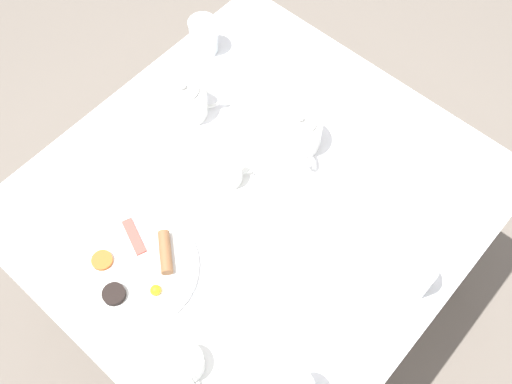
% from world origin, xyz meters
% --- Properties ---
extents(ground_plane, '(8.00, 8.00, 0.00)m').
position_xyz_m(ground_plane, '(0.00, 0.00, 0.00)').
color(ground_plane, '#70665B').
extents(table, '(1.10, 1.03, 0.72)m').
position_xyz_m(table, '(0.00, 0.00, 0.66)').
color(table, white).
rests_on(table, ground_plane).
extents(breakfast_plate, '(0.30, 0.30, 0.04)m').
position_xyz_m(breakfast_plate, '(0.34, -0.08, 0.73)').
color(breakfast_plate, white).
rests_on(breakfast_plate, table).
extents(teapot_near, '(0.16, 0.14, 0.12)m').
position_xyz_m(teapot_near, '(-0.07, -0.32, 0.77)').
color(teapot_near, white).
rests_on(teapot_near, table).
extents(teapot_far, '(0.12, 0.18, 0.12)m').
position_xyz_m(teapot_far, '(-0.19, -0.02, 0.77)').
color(teapot_far, white).
rests_on(teapot_far, table).
extents(teacup_with_saucer_left, '(0.14, 0.14, 0.06)m').
position_xyz_m(teacup_with_saucer_left, '(0.42, 0.17, 0.75)').
color(teacup_with_saucer_left, white).
rests_on(teacup_with_saucer_left, table).
extents(teacup_with_saucer_right, '(0.14, 0.14, 0.06)m').
position_xyz_m(teacup_with_saucer_right, '(0.01, -0.09, 0.75)').
color(teacup_with_saucer_right, white).
rests_on(teacup_with_saucer_right, table).
extents(water_glass_tall, '(0.08, 0.08, 0.11)m').
position_xyz_m(water_glass_tall, '(-0.27, -0.44, 0.77)').
color(water_glass_tall, white).
rests_on(water_glass_tall, table).
extents(water_glass_short, '(0.08, 0.08, 0.11)m').
position_xyz_m(water_glass_short, '(-0.06, 0.43, 0.77)').
color(water_glass_short, white).
rests_on(water_glass_short, table).
extents(fork_by_plate, '(0.14, 0.10, 0.00)m').
position_xyz_m(fork_by_plate, '(-0.23, 0.40, 0.72)').
color(fork_by_plate, silver).
rests_on(fork_by_plate, table).
extents(knife_by_plate, '(0.09, 0.19, 0.00)m').
position_xyz_m(knife_by_plate, '(-0.42, -0.21, 0.72)').
color(knife_by_plate, silver).
rests_on(knife_by_plate, table).
extents(spoon_for_tea, '(0.12, 0.10, 0.00)m').
position_xyz_m(spoon_for_tea, '(-0.44, 0.33, 0.72)').
color(spoon_for_tea, silver).
rests_on(spoon_for_tea, table).
extents(fork_spare, '(0.08, 0.18, 0.00)m').
position_xyz_m(fork_spare, '(-0.15, 0.22, 0.72)').
color(fork_spare, silver).
rests_on(fork_spare, table).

